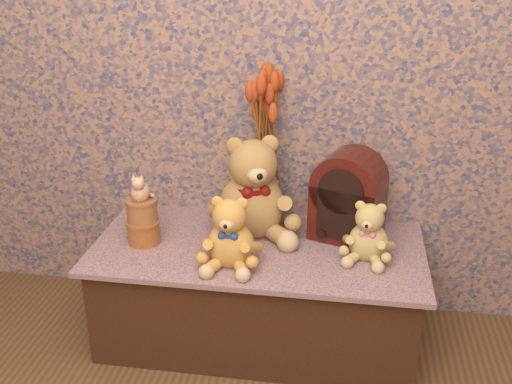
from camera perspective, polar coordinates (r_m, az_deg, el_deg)
display_shelf at (r=2.35m, az=0.19°, el=-9.48°), size 1.23×0.60×0.41m
teddy_large at (r=2.26m, az=-0.38°, el=1.00°), size 0.46×0.50×0.42m
teddy_medium at (r=2.07m, az=-2.44°, el=-3.43°), size 0.22×0.26×0.28m
teddy_small at (r=2.16m, az=10.77°, el=-3.37°), size 0.22×0.25×0.24m
cathedral_radio at (r=2.26m, az=8.83°, el=-0.28°), size 0.30×0.25×0.35m
ceramic_vase at (r=2.38m, az=0.89°, el=-0.98°), size 0.11×0.11×0.18m
dried_stalks at (r=2.27m, az=0.94°, el=6.30°), size 0.26×0.26×0.45m
biscuit_tin_lower at (r=2.29m, az=-10.67°, el=-3.75°), size 0.14×0.14×0.09m
biscuit_tin_upper at (r=2.25m, az=-10.83°, el=-1.77°), size 0.15×0.15×0.09m
cat_figurine at (r=2.21m, az=-11.03°, el=0.58°), size 0.09×0.10×0.11m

